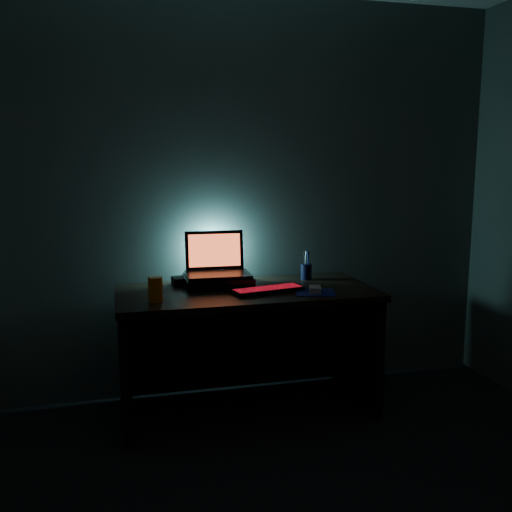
{
  "coord_description": "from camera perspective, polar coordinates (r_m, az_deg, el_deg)",
  "views": [
    {
      "loc": [
        -0.75,
        -1.54,
        1.5
      ],
      "look_at": [
        0.05,
        1.57,
        0.96
      ],
      "focal_mm": 40.0,
      "sensor_mm": 36.0,
      "label": 1
    }
  ],
  "objects": [
    {
      "name": "room",
      "position": [
        1.73,
        11.4,
        1.21
      ],
      "size": [
        3.5,
        4.0,
        2.5
      ],
      "color": "black",
      "rests_on": "ground"
    },
    {
      "name": "desk",
      "position": [
        3.45,
        -1.17,
        -7.36
      ],
      "size": [
        1.5,
        0.7,
        0.75
      ],
      "color": "black",
      "rests_on": "ground"
    },
    {
      "name": "pen_cup",
      "position": [
        3.62,
        5.04,
        -1.57
      ],
      "size": [
        0.07,
        0.07,
        0.1
      ],
      "primitive_type": "cylinder",
      "rotation": [
        0.0,
        0.0,
        -0.01
      ],
      "color": "black",
      "rests_on": "desk"
    },
    {
      "name": "router",
      "position": [
        3.48,
        -7.11,
        -2.49
      ],
      "size": [
        0.16,
        0.13,
        0.05
      ],
      "rotation": [
        0.0,
        0.0,
        0.1
      ],
      "color": "black",
      "rests_on": "desk"
    },
    {
      "name": "juice_glass",
      "position": [
        3.09,
        -10.03,
        -3.29
      ],
      "size": [
        0.09,
        0.09,
        0.13
      ],
      "primitive_type": "cylinder",
      "rotation": [
        0.0,
        0.0,
        -0.16
      ],
      "color": "orange",
      "rests_on": "desk"
    },
    {
      "name": "mousepad",
      "position": [
        3.27,
        5.93,
        -3.65
      ],
      "size": [
        0.27,
        0.26,
        0.0
      ],
      "primitive_type": "cube",
      "rotation": [
        0.0,
        0.0,
        -0.29
      ],
      "color": "#0C1559",
      "rests_on": "desk"
    },
    {
      "name": "laptop",
      "position": [
        3.47,
        -3.97,
        -0.87
      ],
      "size": [
        0.39,
        0.29,
        0.26
      ],
      "rotation": [
        0.0,
        0.0,
        -0.03
      ],
      "color": "black",
      "rests_on": "riser"
    },
    {
      "name": "keyboard",
      "position": [
        3.27,
        1.2,
        -3.41
      ],
      "size": [
        0.43,
        0.22,
        0.03
      ],
      "rotation": [
        0.0,
        0.0,
        0.21
      ],
      "color": "black",
      "rests_on": "desk"
    },
    {
      "name": "mouse",
      "position": [
        3.27,
        5.93,
        -3.34
      ],
      "size": [
        0.09,
        0.12,
        0.03
      ],
      "primitive_type": "cube",
      "rotation": [
        0.0,
        0.0,
        -0.29
      ],
      "color": "gray",
      "rests_on": "mousepad"
    },
    {
      "name": "riser",
      "position": [
        3.44,
        -3.83,
        -2.5
      ],
      "size": [
        0.41,
        0.31,
        0.06
      ],
      "primitive_type": "cube",
      "rotation": [
        0.0,
        0.0,
        -0.03
      ],
      "color": "black",
      "rests_on": "desk"
    }
  ]
}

